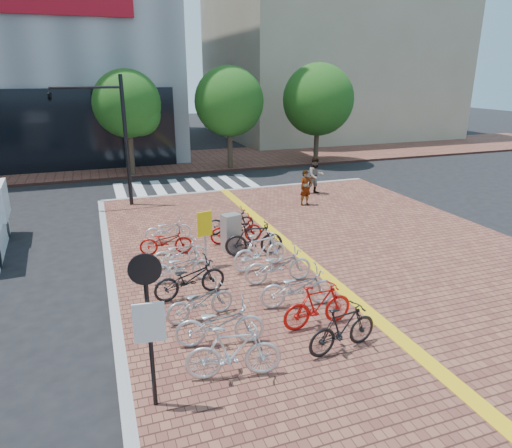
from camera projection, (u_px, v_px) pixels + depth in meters
name	position (u px, v px, depth m)	size (l,w,h in m)	color
ground	(275.00, 307.00, 11.99)	(120.00, 120.00, 0.00)	black
tactile_strip	(485.00, 409.00, 8.12)	(0.40, 34.00, 0.01)	gold
kerb_north	(242.00, 190.00, 23.65)	(14.00, 0.25, 0.15)	gray
far_sidewalk	(159.00, 163.00, 30.73)	(70.00, 8.00, 0.15)	brown
building_beige	(326.00, 38.00, 43.50)	(20.00, 18.00, 18.00)	gray
crosswalk	(187.00, 186.00, 24.66)	(7.50, 4.00, 0.01)	silver
street_trees	(246.00, 103.00, 27.91)	(16.20, 4.60, 6.35)	#38281E
bike_0	(233.00, 352.00, 8.82)	(0.53, 1.89, 1.14)	silver
bike_1	(220.00, 323.00, 9.93)	(0.68, 1.96, 1.03)	silver
bike_2	(200.00, 301.00, 11.01)	(0.61, 1.75, 0.92)	#AAAAAF
bike_3	(190.00, 278.00, 12.09)	(0.69, 1.97, 1.04)	black
bike_4	(181.00, 266.00, 12.99)	(0.62, 1.77, 0.93)	silver
bike_5	(179.00, 252.00, 14.03)	(0.60, 1.71, 0.90)	white
bike_6	(166.00, 241.00, 14.95)	(0.59, 1.71, 0.90)	#A6110B
bike_7	(168.00, 229.00, 16.15)	(0.57, 1.65, 0.87)	white
bike_8	(343.00, 328.00, 9.71)	(0.49, 1.75, 1.05)	black
bike_9	(318.00, 305.00, 10.65)	(0.50, 1.79, 1.07)	red
bike_10	(298.00, 287.00, 11.59)	(0.69, 1.98, 1.04)	silver
bike_11	(278.00, 265.00, 12.92)	(0.69, 1.97, 1.04)	silver
bike_12	(260.00, 251.00, 13.83)	(0.53, 1.89, 1.14)	white
bike_13	(254.00, 239.00, 14.81)	(0.54, 1.90, 1.14)	black
bike_14	(236.00, 229.00, 15.96)	(0.65, 1.85, 0.97)	#AD100C
bike_15	(231.00, 221.00, 16.90)	(0.63, 1.79, 0.94)	black
pedestrian_a	(306.00, 188.00, 20.46)	(0.58, 0.38, 1.59)	gray
pedestrian_b	(316.00, 176.00, 22.36)	(0.87, 0.68, 1.79)	#4F5765
utility_box	(231.00, 233.00, 15.21)	(0.58, 0.42, 1.27)	#A5A6AA
yellow_sign	(205.00, 229.00, 13.77)	(0.48, 0.16, 1.77)	#B7B7BC
notice_sign	(148.00, 314.00, 7.63)	(0.55, 0.15, 2.96)	black
traffic_light_pole	(92.00, 118.00, 19.15)	(3.03, 1.17, 5.65)	black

